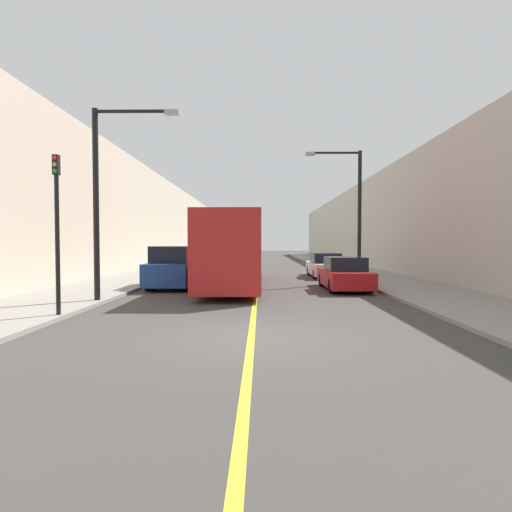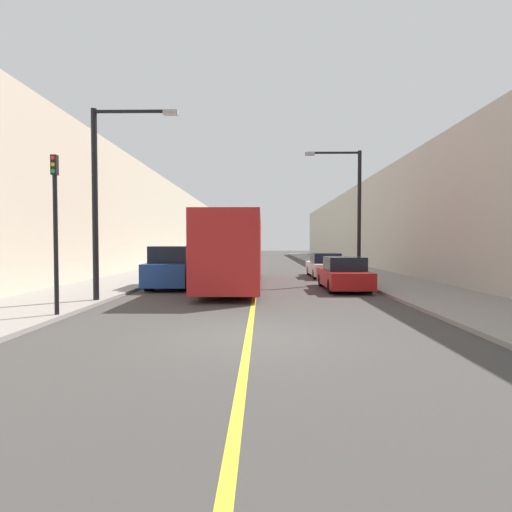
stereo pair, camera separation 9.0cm
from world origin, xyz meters
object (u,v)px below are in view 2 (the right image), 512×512
object	(u,v)px
car_right_near	(343,275)
street_lamp_left	(104,189)
traffic_light	(56,228)
bus	(235,250)
car_right_mid	(325,266)
parked_suv_left	(174,268)
street_lamp_right	(354,205)

from	to	relation	value
car_right_near	street_lamp_left	world-z (taller)	street_lamp_left
street_lamp_left	traffic_light	bearing A→B (deg)	-94.33
bus	car_right_mid	bearing A→B (deg)	43.93
parked_suv_left	traffic_light	xyz separation A→B (m)	(-1.51, -7.93, 1.62)
street_lamp_left	traffic_light	world-z (taller)	street_lamp_left
bus	traffic_light	size ratio (longest dim) A/B	2.81
parked_suv_left	car_right_mid	size ratio (longest dim) A/B	0.98
bus	parked_suv_left	bearing A→B (deg)	-163.41
bus	street_lamp_left	size ratio (longest dim) A/B	1.87
parked_suv_left	street_lamp_right	xyz separation A→B (m)	(9.14, 2.69, 3.26)
bus	car_right_mid	distance (m)	7.34
car_right_near	traffic_light	size ratio (longest dim) A/B	1.00
car_right_near	street_lamp_right	world-z (taller)	street_lamp_right
parked_suv_left	street_lamp_right	distance (m)	10.08
bus	traffic_light	distance (m)	9.86
car_right_mid	street_lamp_left	distance (m)	14.82
parked_suv_left	street_lamp_left	size ratio (longest dim) A/B	0.71
car_right_near	traffic_light	xyz separation A→B (m)	(-9.42, -7.09, 1.85)
street_lamp_right	bus	bearing A→B (deg)	-163.69
parked_suv_left	street_lamp_left	distance (m)	6.08
bus	parked_suv_left	size ratio (longest dim) A/B	2.66
bus	traffic_light	bearing A→B (deg)	-116.60
car_right_mid	street_lamp_right	distance (m)	4.85
parked_suv_left	traffic_light	bearing A→B (deg)	-100.80
bus	street_lamp_left	distance (m)	7.59
street_lamp_right	street_lamp_left	bearing A→B (deg)	-143.42
car_right_near	traffic_light	bearing A→B (deg)	-143.05
car_right_mid	traffic_light	bearing A→B (deg)	-124.85
car_right_near	traffic_light	distance (m)	11.93
traffic_light	car_right_near	bearing A→B (deg)	36.95
car_right_mid	street_lamp_right	size ratio (longest dim) A/B	0.69
traffic_light	bus	bearing A→B (deg)	63.40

